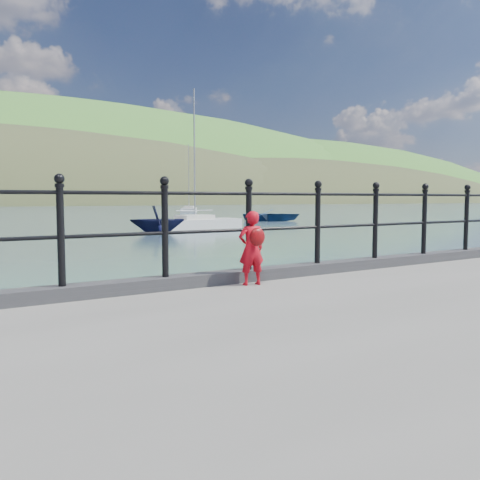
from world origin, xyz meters
TOP-DOWN VIEW (x-y plane):
  - ground at (0.00, 0.00)m, footprint 600.00×600.00m
  - kerb at (0.00, -0.15)m, footprint 60.00×0.30m
  - railing at (0.00, -0.15)m, footprint 18.11×0.11m
  - far_shore at (38.34, 239.41)m, footprint 830.00×200.00m
  - child at (0.43, -0.47)m, footprint 0.37×0.32m
  - launch_blue at (25.66, 33.20)m, footprint 6.59×6.38m
  - launch_navy at (9.35, 22.70)m, footprint 3.95×3.68m
  - sailboat_near at (13.20, 25.17)m, footprint 7.39×3.34m
  - sailboat_far at (33.95, 66.35)m, footprint 5.83×7.77m

SIDE VIEW (x-z plane):
  - far_shore at x=38.34m, z-range -100.57..55.43m
  - ground at x=0.00m, z-range 0.00..0.00m
  - sailboat_near at x=13.20m, z-range -4.50..5.18m
  - sailboat_far at x=33.95m, z-range -5.12..5.81m
  - launch_blue at x=25.66m, z-range 0.00..1.11m
  - launch_navy at x=9.35m, z-range 0.00..1.69m
  - kerb at x=0.00m, z-range 1.00..1.15m
  - child at x=0.43m, z-range 1.01..1.94m
  - railing at x=0.00m, z-range 1.23..2.42m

